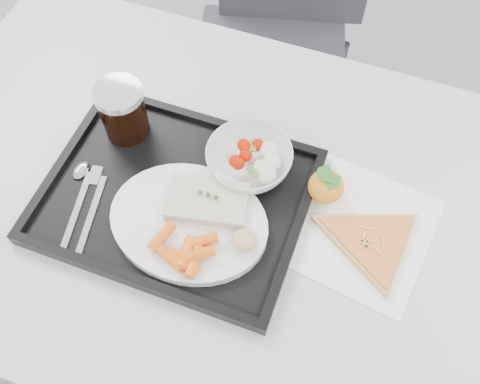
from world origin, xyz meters
TOP-DOWN VIEW (x-y plane):
  - table at (0.00, 0.30)m, footprint 1.20×0.80m
  - chair at (-0.09, 0.98)m, footprint 0.51×0.51m
  - tray at (-0.06, 0.27)m, footprint 0.45×0.35m
  - dinner_plate at (-0.01, 0.22)m, footprint 0.27×0.27m
  - fish_fillet at (0.01, 0.26)m, footprint 0.15×0.11m
  - bread_roll at (0.09, 0.21)m, footprint 0.05×0.04m
  - salad_bowl at (0.04, 0.37)m, footprint 0.15×0.15m
  - cola_glass at (-0.20, 0.37)m, footprint 0.09×0.09m
  - cutlery at (-0.21, 0.21)m, footprint 0.10×0.17m
  - napkin at (0.25, 0.32)m, footprint 0.28×0.27m
  - tangerine at (0.18, 0.36)m, footprint 0.08×0.08m
  - pizza_slice at (0.28, 0.30)m, footprint 0.24×0.24m
  - carrot_pile at (0.01, 0.16)m, footprint 0.11×0.09m
  - salad_contents at (0.06, 0.37)m, footprint 0.09×0.09m

SIDE VIEW (x-z plane):
  - chair at x=-0.09m, z-range 0.07..1.00m
  - table at x=0.00m, z-range 0.31..1.06m
  - napkin at x=0.25m, z-range 0.75..0.75m
  - tray at x=-0.06m, z-range 0.75..0.77m
  - pizza_slice at x=0.28m, z-range 0.75..0.77m
  - cutlery at x=-0.21m, z-range 0.76..0.77m
  - dinner_plate at x=-0.01m, z-range 0.77..0.78m
  - tangerine at x=0.18m, z-range 0.75..0.82m
  - salad_bowl at x=0.04m, z-range 0.77..0.81m
  - fish_fillet at x=0.01m, z-range 0.78..0.80m
  - carrot_pile at x=0.01m, z-range 0.78..0.81m
  - bread_roll at x=0.09m, z-range 0.78..0.81m
  - salad_contents at x=0.06m, z-range 0.79..0.81m
  - cola_glass at x=-0.20m, z-range 0.77..0.88m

